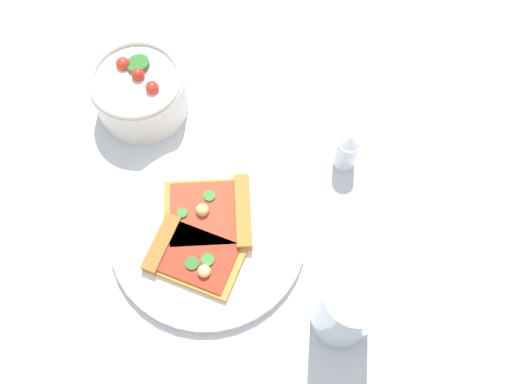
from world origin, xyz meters
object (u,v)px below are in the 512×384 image
(soda_glass, at_px, (346,309))
(pepper_shaker, at_px, (347,150))
(plate, at_px, (209,234))
(pizza_slice_far, at_px, (216,213))
(pizza_slice_near, at_px, (190,255))
(salad_bowl, at_px, (140,91))

(soda_glass, xyz_separation_m, pepper_shaker, (0.18, -0.12, -0.03))
(plate, height_order, pizza_slice_far, pizza_slice_far)
(pizza_slice_far, relative_size, soda_glass, 1.06)
(pizza_slice_near, bearing_deg, salad_bowl, -10.36)
(soda_glass, height_order, pepper_shaker, soda_glass)
(pizza_slice_far, height_order, soda_glass, soda_glass)
(pizza_slice_near, xyz_separation_m, soda_glass, (-0.16, -0.13, 0.04))
(pizza_slice_near, distance_m, soda_glass, 0.21)
(pizza_slice_far, height_order, pepper_shaker, pepper_shaker)
(pizza_slice_near, relative_size, salad_bowl, 1.06)
(salad_bowl, bearing_deg, pepper_shaker, -136.95)
(pepper_shaker, bearing_deg, pizza_slice_far, 86.80)
(pizza_slice_near, relative_size, soda_glass, 1.01)
(plate, relative_size, pepper_shaker, 3.64)
(pizza_slice_far, bearing_deg, soda_glass, -159.61)
(salad_bowl, distance_m, soda_glass, 0.41)
(plate, distance_m, pizza_slice_far, 0.03)
(plate, height_order, pepper_shaker, pepper_shaker)
(pizza_slice_far, bearing_deg, plate, 128.56)
(soda_glass, bearing_deg, pizza_slice_near, 38.51)
(pizza_slice_near, relative_size, pepper_shaker, 1.96)
(pepper_shaker, bearing_deg, salad_bowl, 43.05)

